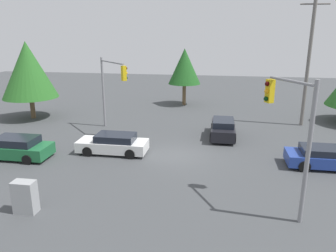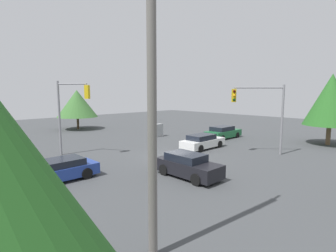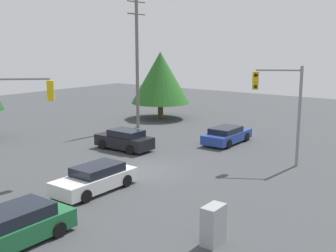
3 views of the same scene
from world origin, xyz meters
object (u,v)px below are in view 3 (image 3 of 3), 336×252
sedan_dark (125,140)px  electrical_cabinet (213,225)px  sedan_green (12,228)px  traffic_signal_cross (8,108)px  sedan_blue (227,135)px  traffic_signal_main (281,99)px  sedan_white (95,178)px

sedan_dark → electrical_cabinet: 14.87m
electrical_cabinet → sedan_green: bearing=-53.0°
sedan_green → traffic_signal_cross: size_ratio=0.82×
sedan_blue → traffic_signal_cross: traffic_signal_cross is taller
traffic_signal_main → traffic_signal_cross: bearing=16.9°
traffic_signal_cross → sedan_blue: bearing=28.1°
traffic_signal_cross → electrical_cabinet: bearing=-42.5°
traffic_signal_main → electrical_cabinet: (11.19, 2.06, -3.31)m
sedan_dark → traffic_signal_main: traffic_signal_main is taller
traffic_signal_main → electrical_cabinet: 11.86m
sedan_green → sedan_white: bearing=-73.1°
sedan_blue → sedan_white: bearing=-91.2°
sedan_dark → electrical_cabinet: size_ratio=2.82×
traffic_signal_cross → electrical_cabinet: 12.82m
sedan_dark → traffic_signal_cross: bearing=178.4°
sedan_dark → sedan_white: 8.38m
traffic_signal_cross → sedan_white: bearing=-24.7°
electrical_cabinet → traffic_signal_main: bearing=-169.6°
traffic_signal_cross → sedan_green: bearing=-76.4°
traffic_signal_main → traffic_signal_cross: (11.29, -10.35, -0.10)m
traffic_signal_main → electrical_cabinet: bearing=69.8°
sedan_dark → traffic_signal_cross: 9.24m
traffic_signal_cross → electrical_cabinet: size_ratio=3.86×
sedan_green → traffic_signal_cross: bearing=-33.5°
traffic_signal_main → electrical_cabinet: size_ratio=4.05×
sedan_blue → sedan_white: size_ratio=1.00×
sedan_blue → sedan_white: 13.02m
sedan_blue → sedan_green: bearing=-85.4°
sedan_blue → electrical_cabinet: electrical_cabinet is taller
sedan_green → traffic_signal_main: bearing=-103.7°
sedan_green → traffic_signal_cross: traffic_signal_cross is taller
sedan_blue → sedan_green: size_ratio=0.97×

